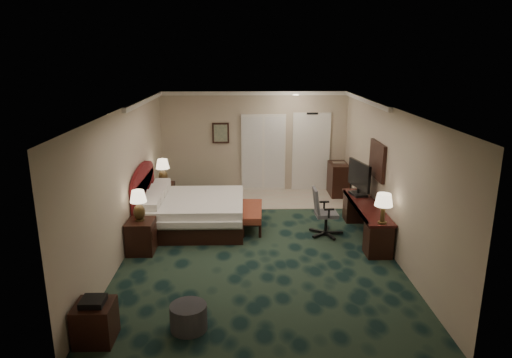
{
  "coord_description": "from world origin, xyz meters",
  "views": [
    {
      "loc": [
        -0.24,
        -8.42,
        3.66
      ],
      "look_at": [
        -0.03,
        0.6,
        1.17
      ],
      "focal_mm": 32.0,
      "sensor_mm": 36.0,
      "label": 1
    }
  ],
  "objects_px": {
    "ottoman": "(189,317)",
    "side_table": "(95,322)",
    "bed": "(195,213)",
    "nightstand_far": "(164,196)",
    "minibar": "(338,179)",
    "nightstand_near": "(141,236)",
    "tv": "(359,179)",
    "desk_chair": "(326,212)",
    "lamp_far": "(163,171)",
    "bed_bench": "(251,218)",
    "desk": "(366,221)",
    "lamp_near": "(139,206)"
  },
  "relations": [
    {
      "from": "bed_bench",
      "to": "minibar",
      "type": "height_order",
      "value": "minibar"
    },
    {
      "from": "nightstand_near",
      "to": "ottoman",
      "type": "relative_size",
      "value": 1.23
    },
    {
      "from": "side_table",
      "to": "minibar",
      "type": "distance_m",
      "value": 7.74
    },
    {
      "from": "bed",
      "to": "side_table",
      "type": "xyz_separation_m",
      "value": [
        -0.87,
        -4.03,
        -0.07
      ]
    },
    {
      "from": "nightstand_near",
      "to": "desk",
      "type": "xyz_separation_m",
      "value": [
        4.45,
        0.67,
        0.03
      ]
    },
    {
      "from": "lamp_far",
      "to": "bed_bench",
      "type": "relative_size",
      "value": 0.46
    },
    {
      "from": "bed",
      "to": "tv",
      "type": "relative_size",
      "value": 2.2
    },
    {
      "from": "ottoman",
      "to": "tv",
      "type": "height_order",
      "value": "tv"
    },
    {
      "from": "bed",
      "to": "desk_chair",
      "type": "relative_size",
      "value": 2.08
    },
    {
      "from": "bed",
      "to": "tv",
      "type": "distance_m",
      "value": 3.63
    },
    {
      "from": "desk",
      "to": "minibar",
      "type": "relative_size",
      "value": 2.73
    },
    {
      "from": "lamp_far",
      "to": "side_table",
      "type": "xyz_separation_m",
      "value": [
        0.0,
        -5.36,
        -0.66
      ]
    },
    {
      "from": "lamp_far",
      "to": "desk",
      "type": "relative_size",
      "value": 0.26
    },
    {
      "from": "side_table",
      "to": "desk",
      "type": "distance_m",
      "value": 5.64
    },
    {
      "from": "bed_bench",
      "to": "side_table",
      "type": "distance_m",
      "value": 4.52
    },
    {
      "from": "lamp_near",
      "to": "side_table",
      "type": "height_order",
      "value": "lamp_near"
    },
    {
      "from": "nightstand_near",
      "to": "desk_chair",
      "type": "height_order",
      "value": "desk_chair"
    },
    {
      "from": "desk_chair",
      "to": "minibar",
      "type": "relative_size",
      "value": 1.17
    },
    {
      "from": "tv",
      "to": "minibar",
      "type": "xyz_separation_m",
      "value": [
        0.01,
        2.2,
        -0.62
      ]
    },
    {
      "from": "lamp_near",
      "to": "ottoman",
      "type": "relative_size",
      "value": 1.16
    },
    {
      "from": "nightstand_far",
      "to": "lamp_near",
      "type": "bearing_deg",
      "value": -90.18
    },
    {
      "from": "nightstand_near",
      "to": "tv",
      "type": "relative_size",
      "value": 0.66
    },
    {
      "from": "bed",
      "to": "desk",
      "type": "relative_size",
      "value": 0.89
    },
    {
      "from": "nightstand_far",
      "to": "side_table",
      "type": "distance_m",
      "value": 5.32
    },
    {
      "from": "nightstand_far",
      "to": "bed_bench",
      "type": "xyz_separation_m",
      "value": [
        2.11,
        -1.32,
        -0.09
      ]
    },
    {
      "from": "ottoman",
      "to": "minibar",
      "type": "xyz_separation_m",
      "value": [
        3.26,
        6.1,
        0.25
      ]
    },
    {
      "from": "nightstand_far",
      "to": "lamp_near",
      "type": "relative_size",
      "value": 1.06
    },
    {
      "from": "bed",
      "to": "lamp_near",
      "type": "height_order",
      "value": "lamp_near"
    },
    {
      "from": "desk",
      "to": "desk_chair",
      "type": "xyz_separation_m",
      "value": [
        -0.8,
        0.09,
        0.17
      ]
    },
    {
      "from": "lamp_far",
      "to": "side_table",
      "type": "bearing_deg",
      "value": -89.97
    },
    {
      "from": "nightstand_far",
      "to": "minibar",
      "type": "xyz_separation_m",
      "value": [
        4.45,
        1.01,
        0.12
      ]
    },
    {
      "from": "nightstand_near",
      "to": "desk",
      "type": "height_order",
      "value": "desk"
    },
    {
      "from": "tv",
      "to": "desk_chair",
      "type": "height_order",
      "value": "tv"
    },
    {
      "from": "ottoman",
      "to": "side_table",
      "type": "relative_size",
      "value": 0.95
    },
    {
      "from": "bed",
      "to": "lamp_far",
      "type": "xyz_separation_m",
      "value": [
        -0.88,
        1.32,
        0.59
      ]
    },
    {
      "from": "bed_bench",
      "to": "desk",
      "type": "relative_size",
      "value": 0.55
    },
    {
      "from": "bed",
      "to": "nightstand_near",
      "type": "xyz_separation_m",
      "value": [
        -0.88,
        -1.23,
        -0.02
      ]
    },
    {
      "from": "nightstand_near",
      "to": "desk",
      "type": "bearing_deg",
      "value": 8.52
    },
    {
      "from": "lamp_far",
      "to": "tv",
      "type": "xyz_separation_m",
      "value": [
        4.43,
        -1.23,
        0.13
      ]
    },
    {
      "from": "nightstand_near",
      "to": "side_table",
      "type": "relative_size",
      "value": 1.17
    },
    {
      "from": "nightstand_far",
      "to": "desk_chair",
      "type": "bearing_deg",
      "value": -25.82
    },
    {
      "from": "bed",
      "to": "side_table",
      "type": "distance_m",
      "value": 4.13
    },
    {
      "from": "desk",
      "to": "bed",
      "type": "bearing_deg",
      "value": 171.0
    },
    {
      "from": "lamp_far",
      "to": "desk_chair",
      "type": "height_order",
      "value": "lamp_far"
    },
    {
      "from": "nightstand_near",
      "to": "bed_bench",
      "type": "xyz_separation_m",
      "value": [
        2.1,
        1.2,
        -0.09
      ]
    },
    {
      "from": "bed",
      "to": "bed_bench",
      "type": "relative_size",
      "value": 1.61
    },
    {
      "from": "lamp_near",
      "to": "lamp_far",
      "type": "relative_size",
      "value": 0.97
    },
    {
      "from": "nightstand_near",
      "to": "bed_bench",
      "type": "distance_m",
      "value": 2.42
    },
    {
      "from": "nightstand_near",
      "to": "tv",
      "type": "distance_m",
      "value": 4.69
    },
    {
      "from": "bed",
      "to": "ottoman",
      "type": "bearing_deg",
      "value": -85.28
    }
  ]
}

